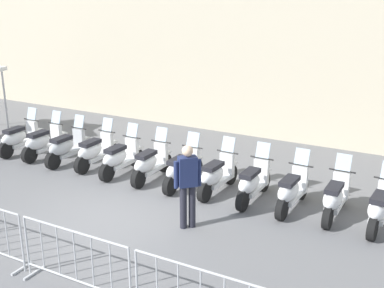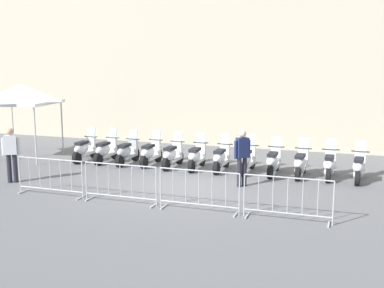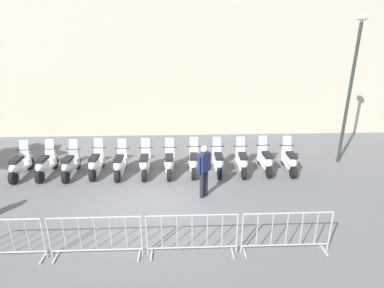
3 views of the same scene
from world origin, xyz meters
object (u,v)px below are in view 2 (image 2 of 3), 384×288
object	(u,v)px
motorcycle_6	(221,158)
officer_mid_plaza	(11,152)
motorcycle_3	(150,153)
motorcycle_5	(196,157)
canopy_tent	(21,94)
motorcycle_11	(359,168)
motorcycle_8	(273,162)
motorcycle_10	(329,165)
barrier_segment_2	(199,191)
motorcycle_0	(84,149)
motorcycle_1	(106,151)
barrier_segment_1	(120,184)
barrier_segment_3	(288,199)
motorcycle_7	(247,160)
motorcycle_2	(127,152)
barrier_segment_0	(50,177)
motorcycle_4	(172,155)
motorcycle_9	(301,164)
officer_near_row_end	(242,155)

from	to	relation	value
motorcycle_6	officer_mid_plaza	distance (m)	6.83
motorcycle_3	motorcycle_6	distance (m)	2.70
motorcycle_5	canopy_tent	bearing A→B (deg)	172.92
motorcycle_6	motorcycle_11	size ratio (longest dim) A/B	1.01
motorcycle_8	motorcycle_10	bearing A→B (deg)	-7.32
motorcycle_3	barrier_segment_2	size ratio (longest dim) A/B	0.82
motorcycle_0	motorcycle_1	bearing A→B (deg)	-6.06
officer_mid_plaza	barrier_segment_1	bearing A→B (deg)	-20.66
motorcycle_10	officer_mid_plaza	bearing A→B (deg)	-167.66
motorcycle_10	barrier_segment_3	size ratio (longest dim) A/B	0.82
motorcycle_7	motorcycle_8	xyz separation A→B (m)	(0.89, -0.16, 0.00)
motorcycle_2	motorcycle_3	world-z (taller)	same
barrier_segment_1	motorcycle_6	bearing A→B (deg)	61.75
motorcycle_0	motorcycle_8	xyz separation A→B (m)	(7.13, -1.06, 0.00)
barrier_segment_0	motorcycle_4	bearing A→B (deg)	57.12
motorcycle_0	motorcycle_5	xyz separation A→B (m)	(4.45, -0.67, 0.00)
canopy_tent	officer_mid_plaza	bearing A→B (deg)	-65.56
barrier_segment_3	officer_mid_plaza	distance (m)	8.71
motorcycle_0	barrier_segment_3	world-z (taller)	motorcycle_0
motorcycle_3	barrier_segment_0	xyz separation A→B (m)	(-1.75, -4.31, 0.07)
motorcycle_7	motorcycle_9	distance (m)	1.80
officer_near_row_end	motorcycle_5	bearing A→B (deg)	130.55
motorcycle_3	motorcycle_8	world-z (taller)	same
motorcycle_1	motorcycle_11	bearing A→B (deg)	-8.86
motorcycle_9	motorcycle_3	bearing A→B (deg)	170.40
barrier_segment_3	officer_near_row_end	world-z (taller)	officer_near_row_end
motorcycle_6	barrier_segment_3	distance (m)	5.30
officer_near_row_end	barrier_segment_3	bearing A→B (deg)	-66.77
motorcycle_4	officer_mid_plaza	world-z (taller)	officer_mid_plaza
motorcycle_2	motorcycle_6	distance (m)	3.60
motorcycle_11	canopy_tent	size ratio (longest dim) A/B	0.59
motorcycle_10	motorcycle_11	world-z (taller)	same
motorcycle_6	barrier_segment_1	world-z (taller)	motorcycle_6
motorcycle_10	motorcycle_5	bearing A→B (deg)	172.19
barrier_segment_1	barrier_segment_3	bearing A→B (deg)	-9.06
motorcycle_3	officer_near_row_end	xyz separation A→B (m)	(3.50, -2.39, 0.53)
motorcycle_2	motorcycle_7	xyz separation A→B (m)	(4.46, -0.61, 0.00)
motorcycle_8	motorcycle_4	bearing A→B (deg)	172.13
motorcycle_11	barrier_segment_1	xyz separation A→B (m)	(-6.68, -3.49, 0.07)
motorcycle_10	officer_near_row_end	world-z (taller)	officer_near_row_end
motorcycle_3	canopy_tent	world-z (taller)	canopy_tent
motorcycle_6	motorcycle_8	size ratio (longest dim) A/B	1.00
barrier_segment_3	barrier_segment_2	bearing A→B (deg)	170.94
barrier_segment_2	officer_near_row_end	bearing A→B (deg)	70.94
motorcycle_2	motorcycle_5	bearing A→B (deg)	-8.35
barrier_segment_1	motorcycle_5	bearing A→B (deg)	72.60
motorcycle_9	canopy_tent	distance (m)	10.90
motorcycle_5	officer_mid_plaza	distance (m)	6.09
motorcycle_7	canopy_tent	distance (m)	9.14
motorcycle_0	motorcycle_7	distance (m)	6.30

